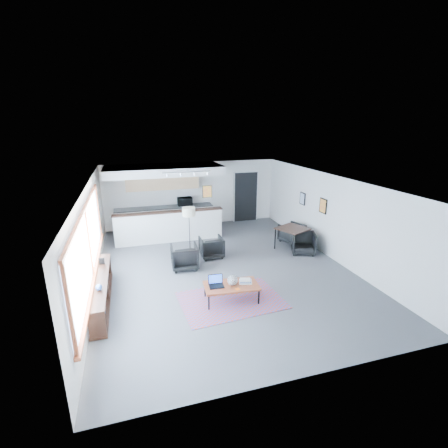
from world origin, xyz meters
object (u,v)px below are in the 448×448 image
object	(u,v)px
dining_chair_near	(303,244)
dining_chair_far	(292,234)
armchair_left	(184,256)
floor_lamp	(189,213)
laptop	(216,282)
microwave	(185,201)
coffee_table	(231,286)
armchair_right	(211,246)
book_stack	(245,281)
ceramic_pot	(233,280)
dining_table	(293,230)

from	to	relation	value
dining_chair_near	dining_chair_far	distance (m)	1.01
armchair_left	floor_lamp	distance (m)	1.65
laptop	microwave	xyz separation A→B (m)	(0.30, 5.85, 0.63)
armchair_left	coffee_table	bearing A→B (deg)	112.78
armchair_right	floor_lamp	size ratio (longest dim) A/B	0.49
microwave	book_stack	bearing A→B (deg)	-84.54
book_stack	floor_lamp	bearing A→B (deg)	101.54
microwave	coffee_table	bearing A→B (deg)	-88.01
dining_chair_near	dining_chair_far	world-z (taller)	dining_chair_near
laptop	ceramic_pot	xyz separation A→B (m)	(0.38, -0.10, 0.05)
armchair_right	dining_table	world-z (taller)	dining_table
armchair_right	dining_chair_far	world-z (taller)	armchair_right
coffee_table	laptop	distance (m)	0.38
dining_chair_near	microwave	size ratio (longest dim) A/B	1.14
ceramic_pot	dining_chair_near	bearing A→B (deg)	34.86
ceramic_pot	armchair_right	xyz separation A→B (m)	(0.18, 2.74, -0.18)
floor_lamp	armchair_left	bearing A→B (deg)	-107.18
dining_table	ceramic_pot	bearing A→B (deg)	-138.73
ceramic_pot	dining_chair_far	xyz separation A→B (m)	(3.26, 3.20, -0.23)
laptop	book_stack	size ratio (longest dim) A/B	1.02
book_stack	dining_chair_near	bearing A→B (deg)	37.61
ceramic_pot	microwave	xyz separation A→B (m)	(-0.08, 5.95, 0.58)
armchair_left	dining_chair_near	world-z (taller)	armchair_left
floor_lamp	dining_table	size ratio (longest dim) A/B	1.25
laptop	dining_table	world-z (taller)	dining_table
laptop	floor_lamp	bearing A→B (deg)	93.99
ceramic_pot	floor_lamp	distance (m)	3.58
floor_lamp	dining_chair_near	xyz separation A→B (m)	(3.52, -1.29, -0.96)
laptop	dining_table	bearing A→B (deg)	40.89
book_stack	floor_lamp	distance (m)	3.62
dining_chair_far	armchair_right	bearing A→B (deg)	-12.39
coffee_table	dining_chair_near	xyz separation A→B (m)	(3.18, 2.18, -0.06)
ceramic_pot	armchair_left	bearing A→B (deg)	109.85
coffee_table	ceramic_pot	xyz separation A→B (m)	(0.02, -0.01, 0.16)
dining_chair_near	microwave	xyz separation A→B (m)	(-3.23, 3.76, 0.80)
floor_lamp	coffee_table	bearing A→B (deg)	-84.31
ceramic_pot	laptop	bearing A→B (deg)	164.90
ceramic_pot	armchair_right	distance (m)	2.75
armchair_left	dining_chair_near	size ratio (longest dim) A/B	1.20
laptop	dining_chair_near	world-z (taller)	laptop
book_stack	microwave	world-z (taller)	microwave
microwave	dining_chair_near	bearing A→B (deg)	-47.82
armchair_left	dining_table	distance (m)	3.76
microwave	dining_chair_far	bearing A→B (deg)	-38.01
coffee_table	floor_lamp	xyz separation A→B (m)	(-0.35, 3.47, 0.90)
armchair_left	dining_chair_far	size ratio (longest dim) A/B	1.23
dining_chair_near	microwave	distance (m)	5.02
book_stack	ceramic_pot	bearing A→B (deg)	-175.76
armchair_right	ceramic_pot	bearing A→B (deg)	86.04
coffee_table	dining_chair_near	distance (m)	3.86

